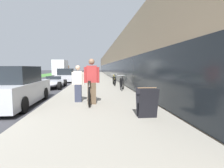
# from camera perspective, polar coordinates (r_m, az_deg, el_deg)

# --- Properties ---
(sidewalk_slab) EXTENTS (4.55, 70.00, 0.14)m
(sidewalk_slab) POSITION_cam_1_polar(r_m,az_deg,el_deg) (25.65, -5.38, 1.89)
(sidewalk_slab) COLOR gray
(sidewalk_slab) RESTS_ON ground
(storefront_facade) EXTENTS (10.01, 70.00, 4.84)m
(storefront_facade) POSITION_cam_1_polar(r_m,az_deg,el_deg) (34.43, 6.83, 6.66)
(storefront_facade) COLOR tan
(storefront_facade) RESTS_ON ground
(lawn_strip) EXTENTS (4.09, 70.00, 0.03)m
(lawn_strip) POSITION_cam_1_polar(r_m,az_deg,el_deg) (31.51, -25.56, 1.93)
(lawn_strip) COLOR #478438
(lawn_strip) RESTS_ON ground
(tandem_bicycle) EXTENTS (0.52, 2.43, 0.97)m
(tandem_bicycle) POSITION_cam_1_polar(r_m,az_deg,el_deg) (7.45, -7.27, -2.95)
(tandem_bicycle) COLOR black
(tandem_bicycle) RESTS_ON sidewalk_slab
(person_rider) EXTENTS (0.62, 0.24, 1.84)m
(person_rider) POSITION_cam_1_polar(r_m,az_deg,el_deg) (7.10, -6.63, 0.85)
(person_rider) COLOR brown
(person_rider) RESTS_ON sidewalk_slab
(person_bystander) EXTENTS (0.54, 0.21, 1.58)m
(person_bystander) POSITION_cam_1_polar(r_m,az_deg,el_deg) (7.64, -11.02, 0.12)
(person_bystander) COLOR #33384C
(person_bystander) RESTS_ON sidewalk_slab
(bike_rack_hoop) EXTENTS (0.05, 0.60, 0.84)m
(bike_rack_hoop) POSITION_cam_1_polar(r_m,az_deg,el_deg) (11.25, 3.07, 0.44)
(bike_rack_hoop) COLOR black
(bike_rack_hoop) RESTS_ON sidewalk_slab
(cruiser_bike_nearest) EXTENTS (0.52, 1.76, 0.91)m
(cruiser_bike_nearest) POSITION_cam_1_polar(r_m,az_deg,el_deg) (12.38, 3.22, 0.29)
(cruiser_bike_nearest) COLOR black
(cruiser_bike_nearest) RESTS_ON sidewalk_slab
(cruiser_bike_middle) EXTENTS (0.52, 1.84, 0.94)m
(cruiser_bike_middle) POSITION_cam_1_polar(r_m,az_deg,el_deg) (14.64, 0.68, 1.12)
(cruiser_bike_middle) COLOR black
(cruiser_bike_middle) RESTS_ON sidewalk_slab
(cruiser_bike_farthest) EXTENTS (0.52, 1.69, 0.83)m
(cruiser_bike_farthest) POSITION_cam_1_polar(r_m,az_deg,el_deg) (16.93, 0.94, 1.57)
(cruiser_bike_farthest) COLOR black
(cruiser_bike_farthest) RESTS_ON sidewalk_slab
(sandwich_board_sign) EXTENTS (0.56, 0.56, 0.90)m
(sandwich_board_sign) POSITION_cam_1_polar(r_m,az_deg,el_deg) (5.33, 11.29, -5.87)
(sandwich_board_sign) COLOR black
(sandwich_board_sign) RESTS_ON sidewalk_slab
(parked_sedan_curbside) EXTENTS (1.78, 4.54, 1.68)m
(parked_sedan_curbside) POSITION_cam_1_polar(r_m,az_deg,el_deg) (8.48, -28.82, -1.18)
(parked_sedan_curbside) COLOR silver
(parked_sedan_curbside) RESTS_ON ground
(vintage_roadster_curbside) EXTENTS (1.86, 4.34, 0.91)m
(vintage_roadster_curbside) POSITION_cam_1_polar(r_m,az_deg,el_deg) (14.71, -18.97, 0.29)
(vintage_roadster_curbside) COLOR silver
(vintage_roadster_curbside) RESTS_ON ground
(parked_sedan_far) EXTENTS (1.90, 4.00, 1.52)m
(parked_sedan_far) POSITION_cam_1_polar(r_m,az_deg,el_deg) (20.67, -14.83, 2.59)
(parked_sedan_far) COLOR silver
(parked_sedan_far) RESTS_ON ground
(moving_truck) EXTENTS (2.34, 7.31, 3.08)m
(moving_truck) POSITION_cam_1_polar(r_m,az_deg,el_deg) (37.06, -16.25, 5.06)
(moving_truck) COLOR orange
(moving_truck) RESTS_ON ground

